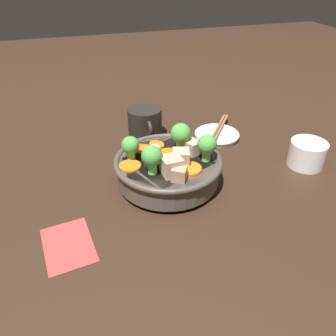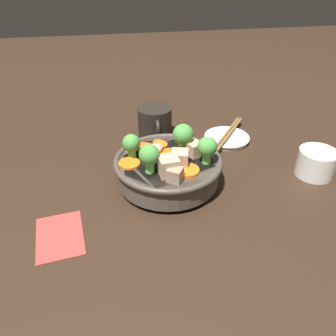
# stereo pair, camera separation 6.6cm
# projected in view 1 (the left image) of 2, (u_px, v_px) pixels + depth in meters

# --- Properties ---
(ground_plane) EXTENTS (3.00, 3.00, 0.00)m
(ground_plane) POSITION_uv_depth(u_px,v_px,m) (168.00, 183.00, 0.68)
(ground_plane) COLOR black
(stirfry_bowl) EXTENTS (0.22, 0.22, 0.12)m
(stirfry_bowl) POSITION_uv_depth(u_px,v_px,m) (168.00, 166.00, 0.66)
(stirfry_bowl) COLOR #51473D
(stirfry_bowl) RESTS_ON ground_plane
(side_saucer) EXTENTS (0.11, 0.11, 0.01)m
(side_saucer) POSITION_uv_depth(u_px,v_px,m) (217.00, 135.00, 0.85)
(side_saucer) COLOR white
(side_saucer) RESTS_ON ground_plane
(tea_cup) EXTENTS (0.08, 0.08, 0.06)m
(tea_cup) POSITION_uv_depth(u_px,v_px,m) (307.00, 154.00, 0.72)
(tea_cup) COLOR white
(tea_cup) RESTS_ON ground_plane
(dark_mug) EXTENTS (0.11, 0.09, 0.08)m
(dark_mug) POSITION_uv_depth(u_px,v_px,m) (145.00, 123.00, 0.83)
(dark_mug) COLOR black
(dark_mug) RESTS_ON ground_plane
(napkin) EXTENTS (0.12, 0.09, 0.00)m
(napkin) POSITION_uv_depth(u_px,v_px,m) (68.00, 245.00, 0.54)
(napkin) COLOR #A33833
(napkin) RESTS_ON ground_plane
(chopsticks_pair) EXTENTS (0.18, 0.14, 0.01)m
(chopsticks_pair) POSITION_uv_depth(u_px,v_px,m) (217.00, 132.00, 0.84)
(chopsticks_pair) COLOR olive
(chopsticks_pair) RESTS_ON side_saucer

